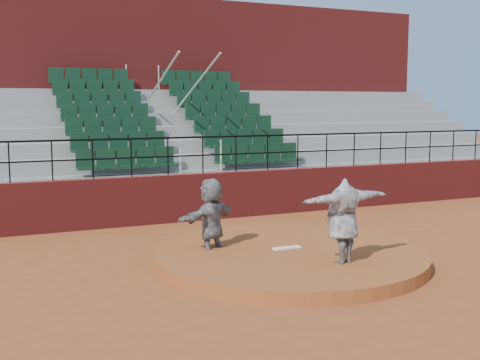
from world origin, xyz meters
name	(u,v)px	position (x,y,z in m)	size (l,w,h in m)	color
ground	(290,262)	(0.00, 0.00, 0.00)	(90.00, 90.00, 0.00)	brown
pitchers_mound	(290,256)	(0.00, 0.00, 0.12)	(5.50, 5.50, 0.25)	brown
pitching_rubber	(287,248)	(0.00, 0.15, 0.27)	(0.60, 0.15, 0.03)	white
boundary_wall	(203,196)	(0.00, 5.00, 0.65)	(24.00, 0.30, 1.30)	maroon
wall_railing	(203,147)	(0.00, 5.00, 2.03)	(24.04, 0.05, 1.03)	black
seating_deck	(164,158)	(0.00, 8.65, 1.43)	(24.00, 5.97, 4.63)	gray
press_box_facade	(133,95)	(0.00, 12.60, 3.55)	(24.00, 3.00, 7.10)	maroon
pitcher	(343,221)	(0.42, -1.24, 1.05)	(1.96, 0.53, 1.59)	black
fielder	(211,219)	(-1.39, 0.84, 0.85)	(1.58, 0.50, 1.71)	black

